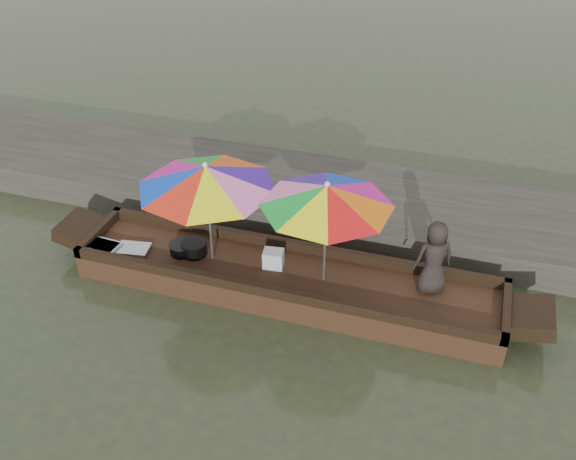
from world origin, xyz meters
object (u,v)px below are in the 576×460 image
(tray_crayfish, at_px, (104,247))
(charcoal_grill, at_px, (181,249))
(supply_bag, at_px, (273,259))
(umbrella_bow, at_px, (209,213))
(umbrella_stern, at_px, (325,233))
(cooking_pot, at_px, (194,248))
(vendor, at_px, (434,258))
(boat_hull, at_px, (286,282))
(tray_scallop, at_px, (133,249))

(tray_crayfish, distance_m, charcoal_grill, 1.16)
(supply_bag, height_order, umbrella_bow, umbrella_bow)
(tray_crayfish, relative_size, charcoal_grill, 1.44)
(charcoal_grill, bearing_deg, umbrella_stern, 0.90)
(cooking_pot, height_order, tray_crayfish, cooking_pot)
(vendor, relative_size, umbrella_bow, 0.56)
(tray_crayfish, relative_size, supply_bag, 1.69)
(boat_hull, distance_m, umbrella_stern, 1.10)
(boat_hull, distance_m, cooking_pot, 1.43)
(vendor, distance_m, umbrella_stern, 1.45)
(umbrella_bow, bearing_deg, umbrella_stern, 0.00)
(umbrella_bow, bearing_deg, charcoal_grill, -175.95)
(boat_hull, xyz_separation_m, charcoal_grill, (-1.58, -0.03, 0.25))
(supply_bag, bearing_deg, umbrella_bow, -175.02)
(charcoal_grill, height_order, vendor, vendor)
(tray_scallop, xyz_separation_m, charcoal_grill, (0.70, 0.16, 0.05))
(tray_crayfish, distance_m, umbrella_stern, 3.35)
(boat_hull, distance_m, tray_crayfish, 2.74)
(umbrella_bow, bearing_deg, vendor, 4.22)
(cooking_pot, relative_size, supply_bag, 1.32)
(tray_scallop, xyz_separation_m, supply_bag, (2.08, 0.27, 0.10))
(cooking_pot, xyz_separation_m, umbrella_bow, (0.29, -0.01, 0.68))
(boat_hull, bearing_deg, tray_scallop, -175.13)
(tray_scallop, height_order, umbrella_bow, umbrella_bow)
(charcoal_grill, relative_size, umbrella_stern, 0.19)
(boat_hull, distance_m, tray_scallop, 2.30)
(umbrella_stern, bearing_deg, supply_bag, 174.05)
(tray_scallop, relative_size, vendor, 0.44)
(boat_hull, height_order, tray_crayfish, tray_crayfish)
(tray_scallop, bearing_deg, cooking_pot, 13.30)
(charcoal_grill, xyz_separation_m, umbrella_bow, (0.47, 0.03, 0.70))
(umbrella_stern, bearing_deg, tray_crayfish, -174.78)
(boat_hull, height_order, cooking_pot, cooking_pot)
(cooking_pot, bearing_deg, boat_hull, -0.60)
(cooking_pot, xyz_separation_m, tray_crayfish, (-1.31, -0.31, -0.05))
(tray_crayfish, height_order, vendor, vendor)
(tray_scallop, height_order, charcoal_grill, charcoal_grill)
(tray_crayfish, xyz_separation_m, tray_scallop, (0.43, 0.10, -0.01))
(umbrella_bow, xyz_separation_m, umbrella_stern, (1.66, 0.00, 0.00))
(boat_hull, xyz_separation_m, umbrella_bow, (-1.11, 0.00, 0.95))
(tray_scallop, distance_m, vendor, 4.30)
(umbrella_bow, bearing_deg, tray_crayfish, -169.46)
(supply_bag, bearing_deg, boat_hull, -20.63)
(tray_scallop, distance_m, umbrella_bow, 1.40)
(tray_scallop, bearing_deg, boat_hull, 4.87)
(cooking_pot, xyz_separation_m, tray_scallop, (-0.89, -0.21, -0.07))
(tray_crayfish, distance_m, supply_bag, 2.53)
(supply_bag, height_order, umbrella_stern, umbrella_stern)
(boat_hull, bearing_deg, umbrella_bow, 180.00)
(tray_scallop, bearing_deg, vendor, 5.66)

